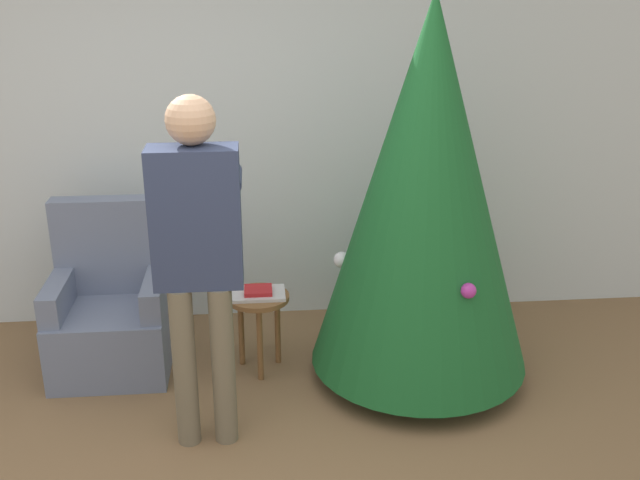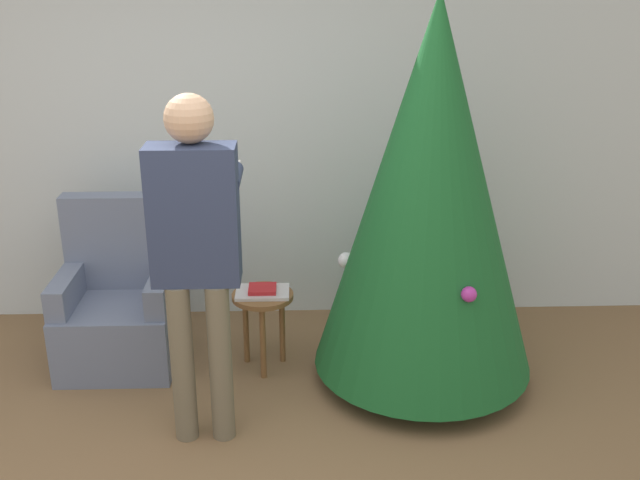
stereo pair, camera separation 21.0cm
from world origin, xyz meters
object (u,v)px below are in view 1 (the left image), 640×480
object	(u,v)px
armchair	(112,313)
side_stool	(259,309)
christmas_tree	(426,189)
person_standing	(197,243)

from	to	relation	value
armchair	side_stool	size ratio (longest dim) A/B	2.06
armchair	side_stool	xyz separation A→B (m)	(0.90, -0.14, 0.06)
armchair	christmas_tree	bearing A→B (deg)	-9.00
side_stool	armchair	bearing A→B (deg)	171.14
person_standing	side_stool	bearing A→B (deg)	66.45
person_standing	side_stool	distance (m)	0.99
person_standing	side_stool	size ratio (longest dim) A/B	3.63
christmas_tree	side_stool	xyz separation A→B (m)	(-0.95, 0.15, -0.77)
christmas_tree	armchair	size ratio (longest dim) A/B	2.20
christmas_tree	armchair	bearing A→B (deg)	171.00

